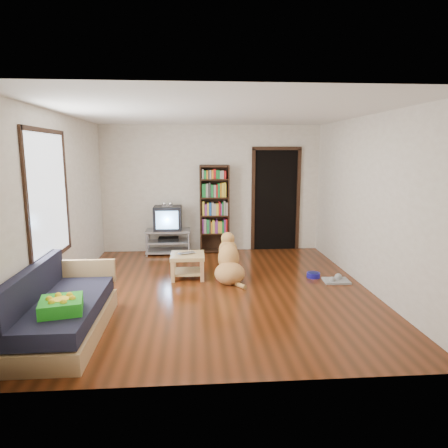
{
  "coord_description": "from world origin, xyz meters",
  "views": [
    {
      "loc": [
        -0.36,
        -5.77,
        2.05
      ],
      "look_at": [
        0.12,
        0.6,
        0.9
      ],
      "focal_mm": 32.0,
      "sensor_mm": 36.0,
      "label": 1
    }
  ],
  "objects": [
    {
      "name": "tv_stand",
      "position": [
        -0.9,
        2.25,
        0.27
      ],
      "size": [
        0.9,
        0.45,
        0.5
      ],
      "color": "#99999E",
      "rests_on": "ground"
    },
    {
      "name": "ground",
      "position": [
        0.0,
        0.0,
        0.0
      ],
      "size": [
        5.0,
        5.0,
        0.0
      ],
      "primitive_type": "plane",
      "color": "#58250F",
      "rests_on": "ground"
    },
    {
      "name": "wall_left",
      "position": [
        -2.25,
        0.0,
        1.3
      ],
      "size": [
        0.0,
        5.0,
        5.0
      ],
      "primitive_type": "plane",
      "rotation": [
        1.57,
        0.0,
        1.57
      ],
      "color": "silver",
      "rests_on": "ground"
    },
    {
      "name": "wall_front",
      "position": [
        0.0,
        -2.5,
        1.3
      ],
      "size": [
        4.5,
        0.0,
        4.5
      ],
      "primitive_type": "plane",
      "rotation": [
        -1.57,
        0.0,
        0.0
      ],
      "color": "silver",
      "rests_on": "ground"
    },
    {
      "name": "bookshelf",
      "position": [
        0.05,
        2.34,
        1.0
      ],
      "size": [
        0.6,
        0.3,
        1.8
      ],
      "color": "black",
      "rests_on": "ground"
    },
    {
      "name": "window",
      "position": [
        -2.23,
        -0.5,
        1.5
      ],
      "size": [
        0.03,
        1.46,
        1.7
      ],
      "color": "white",
      "rests_on": "wall_left"
    },
    {
      "name": "crt_tv",
      "position": [
        -0.9,
        2.27,
        0.74
      ],
      "size": [
        0.55,
        0.52,
        0.58
      ],
      "color": "black",
      "rests_on": "tv_stand"
    },
    {
      "name": "dog_bowl",
      "position": [
        1.6,
        0.47,
        0.04
      ],
      "size": [
        0.22,
        0.22,
        0.08
      ],
      "primitive_type": "cylinder",
      "color": "#19148C",
      "rests_on": "ground"
    },
    {
      "name": "laptop",
      "position": [
        -0.49,
        0.6,
        0.41
      ],
      "size": [
        0.35,
        0.3,
        0.02
      ],
      "primitive_type": "imported",
      "rotation": [
        0.0,
        0.0,
        0.45
      ],
      "color": "silver",
      "rests_on": "coffee_table"
    },
    {
      "name": "green_cushion",
      "position": [
        -1.75,
        -1.75,
        0.49
      ],
      "size": [
        0.5,
        0.5,
        0.14
      ],
      "primitive_type": "cube",
      "rotation": [
        0.0,
        0.0,
        0.23
      ],
      "color": "green",
      "rests_on": "sofa"
    },
    {
      "name": "wall_back",
      "position": [
        0.0,
        2.5,
        1.3
      ],
      "size": [
        4.5,
        0.0,
        4.5
      ],
      "primitive_type": "plane",
      "rotation": [
        1.57,
        0.0,
        0.0
      ],
      "color": "silver",
      "rests_on": "ground"
    },
    {
      "name": "wall_right",
      "position": [
        2.25,
        0.0,
        1.3
      ],
      "size": [
        0.0,
        5.0,
        5.0
      ],
      "primitive_type": "plane",
      "rotation": [
        1.57,
        0.0,
        -1.57
      ],
      "color": "silver",
      "rests_on": "ground"
    },
    {
      "name": "doorway",
      "position": [
        1.35,
        2.48,
        1.12
      ],
      "size": [
        1.03,
        0.05,
        2.19
      ],
      "color": "black",
      "rests_on": "wall_back"
    },
    {
      "name": "ceiling",
      "position": [
        0.0,
        0.0,
        2.6
      ],
      "size": [
        5.0,
        5.0,
        0.0
      ],
      "primitive_type": "plane",
      "rotation": [
        3.14,
        0.0,
        0.0
      ],
      "color": "white",
      "rests_on": "ground"
    },
    {
      "name": "sofa",
      "position": [
        -1.87,
        -1.38,
        0.26
      ],
      "size": [
        0.8,
        1.8,
        0.8
      ],
      "color": "tan",
      "rests_on": "ground"
    },
    {
      "name": "dog",
      "position": [
        0.19,
        0.46,
        0.28
      ],
      "size": [
        0.49,
        0.94,
        0.78
      ],
      "color": "tan",
      "rests_on": "ground"
    },
    {
      "name": "coffee_table",
      "position": [
        -0.49,
        0.63,
        0.28
      ],
      "size": [
        0.55,
        0.55,
        0.4
      ],
      "color": "tan",
      "rests_on": "ground"
    },
    {
      "name": "grey_rag",
      "position": [
        1.9,
        0.22,
        0.01
      ],
      "size": [
        0.42,
        0.34,
        0.03
      ],
      "primitive_type": "cube",
      "rotation": [
        0.0,
        0.0,
        -0.06
      ],
      "color": "#9A9A9A",
      "rests_on": "ground"
    }
  ]
}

